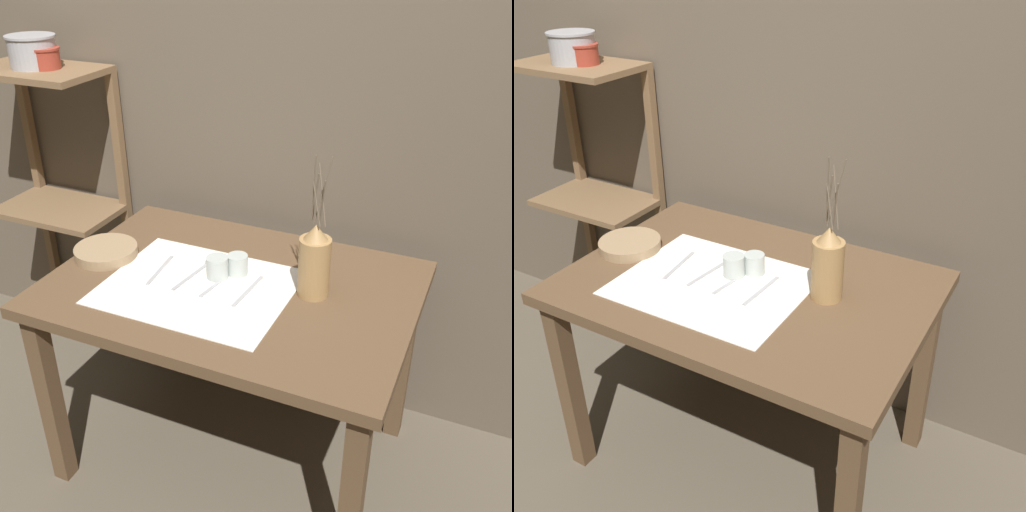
# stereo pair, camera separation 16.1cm
# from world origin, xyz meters

# --- Properties ---
(ground_plane) EXTENTS (12.00, 12.00, 0.00)m
(ground_plane) POSITION_xyz_m (0.00, 0.00, 0.00)
(ground_plane) COLOR brown
(stone_wall_back) EXTENTS (7.00, 0.06, 2.40)m
(stone_wall_back) POSITION_xyz_m (0.00, 0.52, 1.20)
(stone_wall_back) COLOR brown
(stone_wall_back) RESTS_ON ground_plane
(wooden_table) EXTENTS (1.17, 0.81, 0.75)m
(wooden_table) POSITION_xyz_m (0.00, 0.00, 0.65)
(wooden_table) COLOR brown
(wooden_table) RESTS_ON ground_plane
(wooden_shelf_unit) EXTENTS (0.50, 0.32, 1.30)m
(wooden_shelf_unit) POSITION_xyz_m (-0.95, 0.35, 0.89)
(wooden_shelf_unit) COLOR brown
(wooden_shelf_unit) RESTS_ON ground_plane
(linen_cloth) EXTENTS (0.59, 0.47, 0.00)m
(linen_cloth) POSITION_xyz_m (-0.09, -0.06, 0.76)
(linen_cloth) COLOR white
(linen_cloth) RESTS_ON wooden_table
(pitcher_with_flowers) EXTENTS (0.10, 0.10, 0.46)m
(pitcher_with_flowers) POSITION_xyz_m (0.26, 0.05, 0.87)
(pitcher_with_flowers) COLOR #A87F4C
(pitcher_with_flowers) RESTS_ON wooden_table
(wooden_bowl) EXTENTS (0.22, 0.22, 0.04)m
(wooden_bowl) POSITION_xyz_m (-0.48, -0.01, 0.77)
(wooden_bowl) COLOR #9E7F5B
(wooden_bowl) RESTS_ON wooden_table
(glass_tumbler_near) EXTENTS (0.07, 0.07, 0.07)m
(glass_tumbler_near) POSITION_xyz_m (-0.06, 0.01, 0.79)
(glass_tumbler_near) COLOR #B7C1BC
(glass_tumbler_near) RESTS_ON wooden_table
(glass_tumbler_far) EXTENTS (0.07, 0.07, 0.07)m
(glass_tumbler_far) POSITION_xyz_m (-0.01, 0.06, 0.79)
(glass_tumbler_far) COLOR #B7C1BC
(glass_tumbler_far) RESTS_ON wooden_table
(fork_inner) EXTENTS (0.03, 0.19, 0.00)m
(fork_inner) POSITION_xyz_m (-0.25, -0.03, 0.76)
(fork_inner) COLOR #A8A8AD
(fork_inner) RESTS_ON wooden_table
(spoon_outer) EXTENTS (0.04, 0.21, 0.02)m
(spoon_outer) POSITION_xyz_m (-0.13, 0.04, 0.76)
(spoon_outer) COLOR #A8A8AD
(spoon_outer) RESTS_ON wooden_table
(knife_center) EXTENTS (0.04, 0.19, 0.00)m
(knife_center) POSITION_xyz_m (-0.04, -0.02, 0.76)
(knife_center) COLOR #A8A8AD
(knife_center) RESTS_ON wooden_table
(fork_outer) EXTENTS (0.02, 0.19, 0.00)m
(fork_outer) POSITION_xyz_m (0.07, -0.03, 0.76)
(fork_outer) COLOR #A8A8AD
(fork_outer) RESTS_ON wooden_table
(metal_pot_large) EXTENTS (0.18, 0.18, 0.12)m
(metal_pot_large) POSITION_xyz_m (-0.96, 0.31, 1.36)
(metal_pot_large) COLOR #A8A8AD
(metal_pot_large) RESTS_ON wooden_shelf_unit
(metal_pot_small) EXTENTS (0.12, 0.12, 0.08)m
(metal_pot_small) POSITION_xyz_m (-0.90, 0.31, 1.34)
(metal_pot_small) COLOR #9E3828
(metal_pot_small) RESTS_ON wooden_shelf_unit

